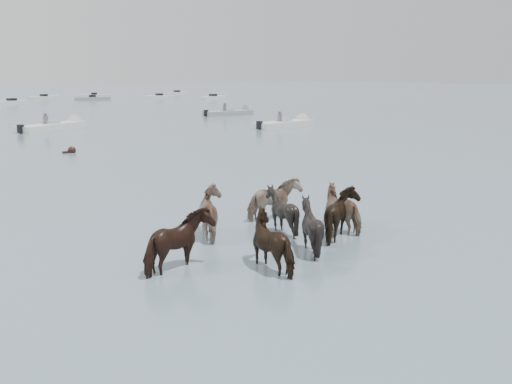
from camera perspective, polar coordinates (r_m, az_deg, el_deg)
ground at (r=12.84m, az=-6.67°, el=-6.66°), size 400.00×400.00×0.00m
pony_herd at (r=13.63m, az=2.42°, el=-3.09°), size 6.96×4.42×1.45m
swimming_pony at (r=30.64m, az=-19.03°, el=4.15°), size 0.72×0.44×0.44m
motorboat_c at (r=44.14m, az=-20.10°, el=6.60°), size 6.28×4.31×1.92m
motorboat_d at (r=43.49m, az=3.65°, el=7.25°), size 6.20×2.37×1.92m
motorboat_e at (r=55.33m, az=-2.28°, el=8.39°), size 5.78×1.94×1.92m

